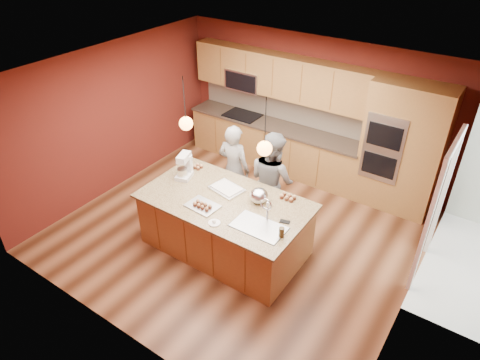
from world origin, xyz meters
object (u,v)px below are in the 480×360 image
Objects in this scene: island at (226,224)px; person_left at (234,169)px; mixing_bowl at (259,196)px; stand_mixer at (184,168)px; person_right at (272,180)px.

island is 1.14m from person_left.
island is 9.20× the size of mixing_bowl.
mixing_bowl is at bearing -13.07° from stand_mixer.
person_right is at bearing 105.30° from mixing_bowl.
island is 1.55× the size of person_left.
stand_mixer is at bearing 57.59° from person_right.
person_left is at bearing 22.51° from person_right.
mixing_bowl is (0.95, -0.71, 0.22)m from person_left.
person_left is 5.93× the size of mixing_bowl.
island is at bearing -26.68° from stand_mixer.
island is 1.12m from stand_mixer.
person_left is 1.21m from mixing_bowl.
person_left is 0.95× the size of person_right.
person_right is 6.23× the size of mixing_bowl.
stand_mixer is (-1.15, -0.81, 0.25)m from person_right.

